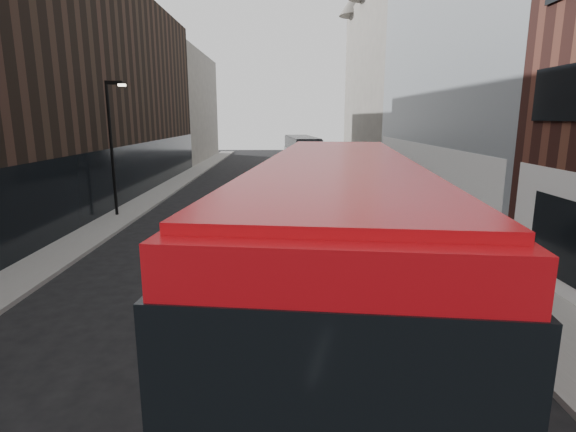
{
  "coord_description": "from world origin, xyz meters",
  "views": [
    {
      "loc": [
        0.78,
        -5.95,
        5.31
      ],
      "look_at": [
        0.91,
        6.82,
        2.5
      ],
      "focal_mm": 28.0,
      "sensor_mm": 36.0,
      "label": 1
    }
  ],
  "objects_px": {
    "car_a": "(362,233)",
    "car_b": "(314,183)",
    "car_c": "(324,175)",
    "red_bus": "(336,264)",
    "grey_bus": "(302,153)",
    "street_lamp": "(112,139)"
  },
  "relations": [
    {
      "from": "street_lamp",
      "to": "car_b",
      "type": "height_order",
      "value": "street_lamp"
    },
    {
      "from": "car_a",
      "to": "car_c",
      "type": "height_order",
      "value": "car_c"
    },
    {
      "from": "red_bus",
      "to": "car_c",
      "type": "relative_size",
      "value": 2.38
    },
    {
      "from": "grey_bus",
      "to": "car_a",
      "type": "relative_size",
      "value": 2.94
    },
    {
      "from": "car_a",
      "to": "car_b",
      "type": "distance_m",
      "value": 14.04
    },
    {
      "from": "red_bus",
      "to": "car_c",
      "type": "height_order",
      "value": "red_bus"
    },
    {
      "from": "red_bus",
      "to": "car_a",
      "type": "relative_size",
      "value": 3.14
    },
    {
      "from": "street_lamp",
      "to": "car_c",
      "type": "relative_size",
      "value": 1.44
    },
    {
      "from": "grey_bus",
      "to": "car_b",
      "type": "relative_size",
      "value": 2.56
    },
    {
      "from": "grey_bus",
      "to": "car_c",
      "type": "distance_m",
      "value": 8.89
    },
    {
      "from": "car_a",
      "to": "car_b",
      "type": "relative_size",
      "value": 0.87
    },
    {
      "from": "street_lamp",
      "to": "red_bus",
      "type": "relative_size",
      "value": 0.6
    },
    {
      "from": "car_b",
      "to": "car_c",
      "type": "bearing_deg",
      "value": 70.43
    },
    {
      "from": "street_lamp",
      "to": "red_bus",
      "type": "bearing_deg",
      "value": -57.49
    },
    {
      "from": "street_lamp",
      "to": "red_bus",
      "type": "xyz_separation_m",
      "value": [
        10.02,
        -15.71,
        -1.63
      ]
    },
    {
      "from": "street_lamp",
      "to": "car_a",
      "type": "xyz_separation_m",
      "value": [
        12.23,
        -6.0,
        -3.55
      ]
    },
    {
      "from": "car_b",
      "to": "car_c",
      "type": "height_order",
      "value": "car_c"
    },
    {
      "from": "red_bus",
      "to": "grey_bus",
      "type": "relative_size",
      "value": 1.07
    },
    {
      "from": "car_c",
      "to": "street_lamp",
      "type": "bearing_deg",
      "value": -135.03
    },
    {
      "from": "red_bus",
      "to": "street_lamp",
      "type": "bearing_deg",
      "value": 129.4
    },
    {
      "from": "street_lamp",
      "to": "car_b",
      "type": "bearing_deg",
      "value": 35.64
    },
    {
      "from": "car_a",
      "to": "car_b",
      "type": "height_order",
      "value": "car_b"
    }
  ]
}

